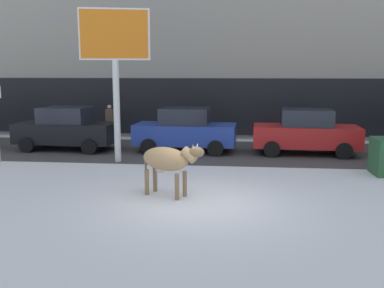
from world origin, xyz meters
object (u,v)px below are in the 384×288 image
at_px(cow_tan, 168,160).
at_px(pedestrian_near_billboard, 110,122).
at_px(car_black_sedan, 66,129).
at_px(car_red_sedan, 306,132).
at_px(car_blue_sedan, 185,130).
at_px(billboard, 115,44).

distance_m(cow_tan, pedestrian_near_billboard, 10.31).
height_order(car_black_sedan, car_red_sedan, same).
bearing_deg(car_blue_sedan, cow_tan, -87.05).
relative_size(billboard, car_black_sedan, 1.30).
relative_size(car_black_sedan, car_blue_sedan, 1.00).
relative_size(cow_tan, car_red_sedan, 0.44).
xyz_separation_m(billboard, car_blue_sedan, (2.26, 2.33, -3.41)).
xyz_separation_m(cow_tan, pedestrian_near_billboard, (-4.40, 9.32, -0.11)).
bearing_deg(car_black_sedan, cow_tan, -49.99).
bearing_deg(cow_tan, car_red_sedan, 55.08).
bearing_deg(car_red_sedan, billboard, -162.52).
xyz_separation_m(car_blue_sedan, car_red_sedan, (4.94, -0.07, 0.00)).
bearing_deg(cow_tan, car_black_sedan, 130.01).
distance_m(car_blue_sedan, car_red_sedan, 4.94).
bearing_deg(pedestrian_near_billboard, car_black_sedan, -110.83).
xyz_separation_m(car_black_sedan, car_blue_sedan, (5.12, 0.15, 0.00)).
bearing_deg(pedestrian_near_billboard, car_red_sedan, -16.89).
bearing_deg(car_black_sedan, pedestrian_near_billboard, 69.17).
xyz_separation_m(cow_tan, billboard, (-2.60, 4.32, 3.32)).
bearing_deg(cow_tan, pedestrian_near_billboard, 115.25).
bearing_deg(billboard, car_red_sedan, 17.48).
bearing_deg(car_black_sedan, billboard, -37.37).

